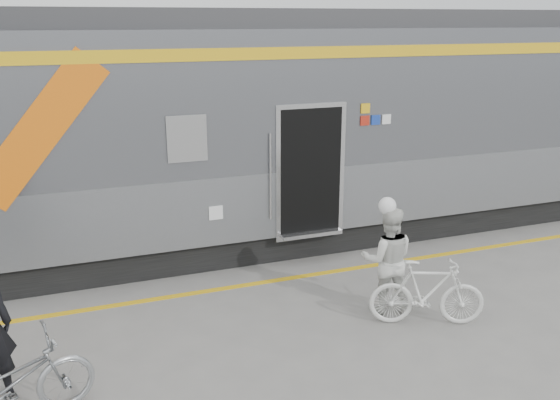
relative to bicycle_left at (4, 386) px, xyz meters
name	(u,v)px	position (x,y,z in m)	size (l,w,h in m)	color
ground	(291,358)	(3.12, 0.18, -0.46)	(90.00, 90.00, 0.00)	slate
train	(158,135)	(2.31, 4.38, 1.59)	(24.00, 3.17, 4.10)	black
safety_strip	(240,286)	(3.12, 2.33, -0.46)	(24.00, 0.12, 0.01)	gold
bicycle_left	(4,386)	(0.00, 0.00, 0.00)	(0.61, 1.76, 0.92)	#A1A4A8
woman	(387,260)	(4.83, 0.89, 0.30)	(0.74, 0.58, 1.52)	silver
bicycle_right	(427,293)	(5.13, 0.34, 0.00)	(0.43, 1.53, 0.92)	silver
helmet_woman	(391,199)	(4.83, 0.89, 1.18)	(0.24, 0.24, 0.24)	white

